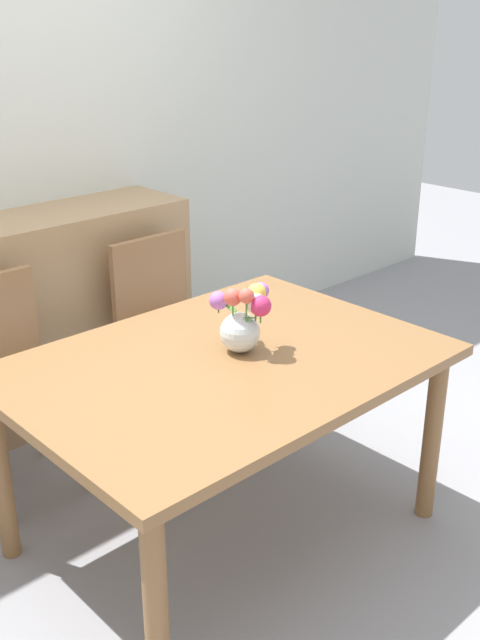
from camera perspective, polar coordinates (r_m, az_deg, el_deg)
The scene contains 6 objects.
ground_plane at distance 3.00m, azimuth -1.11°, elevation -15.94°, with size 12.00×12.00×0.00m, color #939399.
dining_table at distance 2.64m, azimuth -1.21°, elevation -4.66°, with size 1.49×1.07×0.75m.
chair_left at distance 3.18m, azimuth -17.51°, elevation -3.74°, with size 0.42×0.42×0.90m.
chair_right at distance 3.56m, azimuth -5.75°, elevation 0.10°, with size 0.42×0.42×0.90m.
dresser at distance 3.75m, azimuth -14.18°, elevation 0.39°, with size 1.40×0.47×1.00m.
flower_vase at distance 2.61m, azimuth 0.24°, elevation 0.07°, with size 0.20×0.24×0.25m.
Camera 1 is at (-1.56, -1.76, 1.87)m, focal length 41.76 mm.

